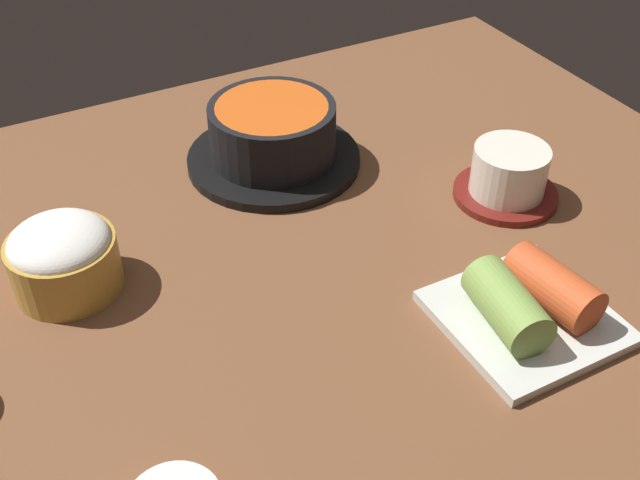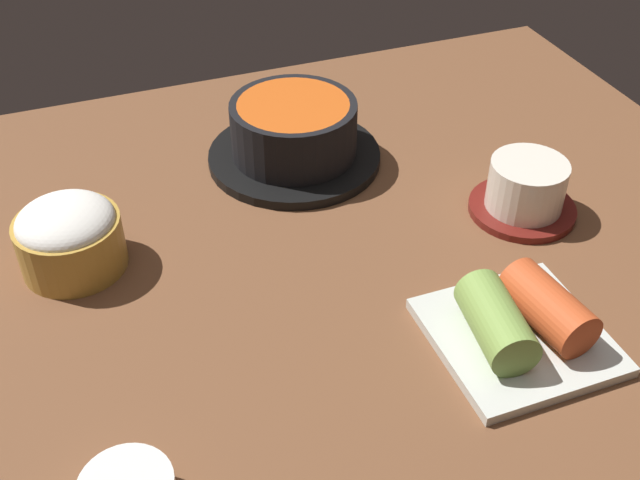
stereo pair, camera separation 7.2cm
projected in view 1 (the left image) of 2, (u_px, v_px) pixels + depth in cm
name	position (u px, v px, depth cm)	size (l,w,h in cm)	color
dining_table	(292.00, 267.00, 74.82)	(100.00, 76.00, 2.00)	brown
stone_pot	(273.00, 137.00, 84.99)	(19.17, 19.17, 7.15)	black
rice_bowl	(63.00, 256.00, 69.04)	(9.71, 9.71, 6.87)	#B78C38
tea_cup_with_saucer	(508.00, 175.00, 80.34)	(10.88, 10.88, 5.85)	maroon
kimchi_plate	(528.00, 305.00, 66.31)	(13.94, 13.94, 5.20)	silver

